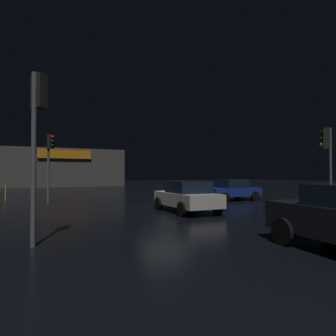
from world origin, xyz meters
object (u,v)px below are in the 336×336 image
Objects in this scene: traffic_signal_main at (50,155)px; traffic_signal_opposite at (38,119)px; car_near at (231,190)px; car_far at (187,196)px; traffic_signal_cross_left at (327,150)px; store_building at (63,168)px.

traffic_signal_main is 11.18m from traffic_signal_opposite.
traffic_signal_opposite reaches higher than car_near.
car_far reaches higher than car_near.
car_far is (-5.63, -4.06, 0.03)m from car_near.
car_near is at bearing 85.24° from traffic_signal_cross_left.
traffic_signal_main is 1.10× the size of car_far.
car_far is (5.93, -7.05, -2.25)m from traffic_signal_main.
store_building reaches higher than traffic_signal_cross_left.
car_near is at bearing -73.28° from store_building.
traffic_signal_cross_left is 0.98× the size of car_far.
traffic_signal_opposite is 11.51m from traffic_signal_cross_left.
traffic_signal_main reaches higher than car_far.
traffic_signal_main is 15.28m from traffic_signal_cross_left.
store_building is 4.40× the size of traffic_signal_cross_left.
store_building is 31.47m from car_near.
traffic_signal_main is 1.11× the size of car_near.
traffic_signal_main is 12.16m from car_near.
traffic_signal_main is at bearing 165.46° from car_near.
store_building reaches higher than car_near.
traffic_signal_main is 1.12× the size of traffic_signal_cross_left.
traffic_signal_opposite is (-3.10, -38.24, 0.54)m from store_building.
traffic_signal_cross_left is 0.99× the size of car_near.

